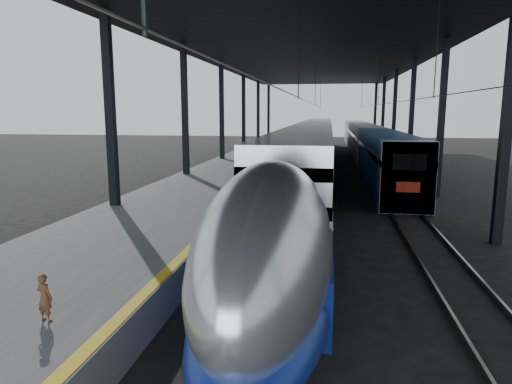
# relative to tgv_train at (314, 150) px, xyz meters

# --- Properties ---
(ground) EXTENTS (160.00, 160.00, 0.00)m
(ground) POSITION_rel_tgv_train_xyz_m (-2.00, -23.83, -1.89)
(ground) COLOR black
(ground) RESTS_ON ground
(platform) EXTENTS (6.00, 80.00, 1.00)m
(platform) POSITION_rel_tgv_train_xyz_m (-5.50, -3.83, -1.39)
(platform) COLOR #4C4C4F
(platform) RESTS_ON ground
(yellow_strip) EXTENTS (0.30, 80.00, 0.01)m
(yellow_strip) POSITION_rel_tgv_train_xyz_m (-2.70, -3.83, -0.89)
(yellow_strip) COLOR gold
(yellow_strip) RESTS_ON platform
(rails) EXTENTS (6.52, 80.00, 0.16)m
(rails) POSITION_rel_tgv_train_xyz_m (2.50, -3.83, -1.81)
(rails) COLOR slate
(rails) RESTS_ON ground
(canopy) EXTENTS (18.00, 75.00, 9.47)m
(canopy) POSITION_rel_tgv_train_xyz_m (-0.10, -3.83, 7.22)
(canopy) COLOR black
(canopy) RESTS_ON ground
(tgv_train) EXTENTS (2.82, 65.20, 4.04)m
(tgv_train) POSITION_rel_tgv_train_xyz_m (0.00, 0.00, 0.00)
(tgv_train) COLOR silver
(tgv_train) RESTS_ON ground
(second_train) EXTENTS (2.60, 56.05, 3.58)m
(second_train) POSITION_rel_tgv_train_xyz_m (5.00, 12.73, -0.08)
(second_train) COLOR navy
(second_train) RESTS_ON ground
(child) EXTENTS (0.39, 0.30, 0.95)m
(child) POSITION_rel_tgv_train_xyz_m (-4.02, -29.43, -0.42)
(child) COLOR #4F2E1A
(child) RESTS_ON platform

